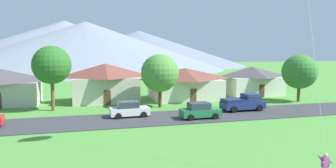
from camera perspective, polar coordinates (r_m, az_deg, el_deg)
road_strip at (r=33.75m, az=-0.61°, el=-6.15°), size 160.00×7.12×0.08m
mountain_east_ridge at (r=172.72m, az=-18.29°, el=7.06°), size 132.24×132.24×23.35m
mountain_west_ridge at (r=166.39m, az=-5.38°, el=6.51°), size 111.00×111.00×18.26m
mountain_far_west_ridge at (r=136.43m, az=-14.65°, el=6.83°), size 114.50×114.50×19.81m
house_leftmost at (r=47.19m, az=-27.81°, el=-0.40°), size 9.72×6.81×4.79m
house_left_center at (r=47.12m, az=3.10°, el=0.18°), size 10.74×8.08×4.68m
house_right_center at (r=45.41m, az=-11.34°, el=0.37°), size 9.68×6.93×5.45m
house_rightmost at (r=53.54m, az=15.00°, el=0.67°), size 9.44×6.71×4.69m
tree_near_left at (r=39.78m, az=-1.48°, el=1.99°), size 4.84×4.84×6.82m
tree_left_of_center at (r=39.89m, az=-20.44°, el=3.24°), size 4.59×4.59×7.82m
tree_center at (r=48.25m, az=22.84°, el=2.07°), size 4.90×4.90×6.74m
parked_car_green_mid_west at (r=33.36m, az=5.83°, el=-4.88°), size 4.21×2.09×1.68m
parked_car_white_mid_east at (r=34.21m, az=-7.09°, el=-4.63°), size 4.28×2.23×1.68m
pickup_truck_navy_west_side at (r=38.61m, az=13.64°, el=-3.26°), size 5.25×2.43×1.99m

